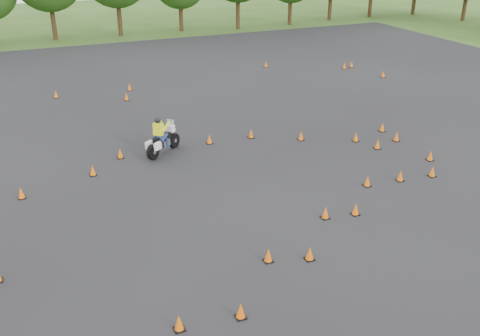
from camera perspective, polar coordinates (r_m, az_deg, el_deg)
The scene contains 4 objects.
ground at distance 18.58m, azimuth 4.91°, elevation -8.09°, with size 140.00×140.00×0.00m, color #2D5119.
asphalt_pad at distance 23.36m, azimuth -1.93°, elevation -0.80°, with size 62.00×62.00×0.00m, color black.
traffic_cones at distance 22.84m, azimuth -1.75°, elevation -0.80°, with size 36.09×33.17×0.45m.
rider_yellow at distance 25.57m, azimuth -8.18°, elevation 3.51°, with size 2.41×0.74×1.86m, color #CFD412, non-canonical shape.
Camera 1 is at (-7.59, -13.72, 9.97)m, focal length 40.00 mm.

